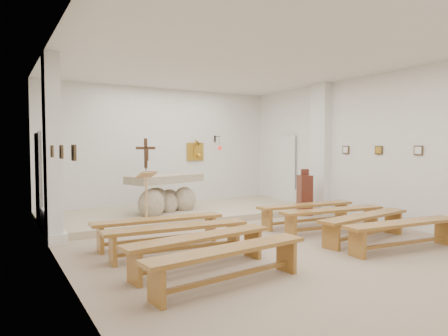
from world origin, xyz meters
TOP-DOWN VIEW (x-y plane):
  - ground at (0.00, 0.00)m, footprint 7.00×10.00m
  - wall_left at (-3.49, 0.00)m, footprint 0.02×10.00m
  - wall_right at (3.49, 0.00)m, footprint 0.02×10.00m
  - wall_back at (0.00, 4.99)m, footprint 7.00×0.02m
  - ceiling at (0.00, 0.00)m, footprint 7.00×10.00m
  - sanctuary_platform at (0.00, 3.50)m, footprint 6.98×3.00m
  - pilaster_left at (-3.37, 2.00)m, footprint 0.26×0.55m
  - pilaster_right at (3.37, 2.00)m, footprint 0.26×0.55m
  - gold_wall_relief at (1.05, 4.96)m, footprint 0.55×0.04m
  - sanctuary_lamp at (1.75, 4.71)m, footprint 0.11×0.36m
  - station_frame_left_front at (-3.47, -0.80)m, footprint 0.03×0.20m
  - station_frame_left_mid at (-3.47, 0.20)m, footprint 0.03×0.20m
  - station_frame_left_rear at (-3.47, 1.20)m, footprint 0.03×0.20m
  - station_frame_right_front at (3.47, -0.80)m, footprint 0.03×0.20m
  - station_frame_right_mid at (3.47, 0.20)m, footprint 0.03×0.20m
  - station_frame_right_rear at (3.47, 1.20)m, footprint 0.03×0.20m
  - radiator_left at (-3.43, 2.70)m, footprint 0.10×0.85m
  - radiator_right at (3.43, 2.70)m, footprint 0.10×0.85m
  - altar at (-0.58, 3.39)m, footprint 2.14×1.40m
  - lectern at (-1.40, 2.41)m, footprint 0.47×0.42m
  - crucifix_stand at (-0.87, 3.96)m, footprint 0.56×0.25m
  - potted_plant at (-0.08, 3.97)m, footprint 0.58×0.56m
  - donation_pedestal at (2.73, 1.90)m, footprint 0.41×0.41m
  - bench_left_front at (-1.76, 0.77)m, footprint 2.41×0.50m
  - bench_right_front at (1.76, 0.77)m, footprint 2.42×0.56m
  - bench_left_second at (-1.76, -0.05)m, footprint 2.42×0.56m
  - bench_right_second at (1.76, -0.05)m, footprint 2.42×0.65m
  - bench_left_third at (-1.76, -0.87)m, footprint 2.42×0.70m
  - bench_right_third at (1.76, -0.87)m, footprint 2.42×0.70m
  - bench_left_fourth at (-1.76, -1.70)m, footprint 2.42×0.64m
  - bench_right_fourth at (1.76, -1.70)m, footprint 2.42×0.62m

SIDE VIEW (x-z plane):
  - ground at x=0.00m, z-range 0.00..0.00m
  - sanctuary_platform at x=0.00m, z-range 0.00..0.15m
  - radiator_left at x=-3.43m, z-range 0.01..0.53m
  - radiator_right at x=3.43m, z-range 0.01..0.53m
  - bench_left_front at x=-1.76m, z-range 0.13..0.63m
  - bench_right_front at x=1.76m, z-range 0.13..0.63m
  - bench_left_second at x=-1.76m, z-range 0.13..0.63m
  - bench_right_second at x=1.76m, z-range 0.13..0.63m
  - bench_left_third at x=-1.76m, z-range 0.13..0.63m
  - bench_right_third at x=1.76m, z-range 0.13..0.63m
  - bench_left_fourth at x=-1.76m, z-range 0.13..0.63m
  - bench_right_fourth at x=1.76m, z-range 0.13..0.63m
  - potted_plant at x=-0.08m, z-range 0.15..0.65m
  - donation_pedestal at x=2.73m, z-range -0.07..1.14m
  - altar at x=-0.58m, z-range 0.03..1.06m
  - lectern at x=-1.40m, z-range 0.14..1.28m
  - crucifix_stand at x=-0.87m, z-range 0.30..2.16m
  - gold_wall_relief at x=1.05m, z-range 1.38..1.92m
  - station_frame_left_front at x=-3.47m, z-range 1.62..1.82m
  - station_frame_left_mid at x=-3.47m, z-range 1.62..1.82m
  - station_frame_left_rear at x=-3.47m, z-range 1.62..1.82m
  - station_frame_right_front at x=3.47m, z-range 1.62..1.82m
  - station_frame_right_mid at x=3.47m, z-range 1.62..1.82m
  - station_frame_right_rear at x=3.47m, z-range 1.62..1.82m
  - wall_left at x=-3.49m, z-range 0.00..3.50m
  - wall_right at x=3.49m, z-range 0.00..3.50m
  - wall_back at x=0.00m, z-range 0.00..3.50m
  - pilaster_left at x=-3.37m, z-range 0.00..3.50m
  - pilaster_right at x=3.37m, z-range 0.00..3.50m
  - sanctuary_lamp at x=1.75m, z-range 1.59..2.03m
  - ceiling at x=0.00m, z-range 3.48..3.50m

